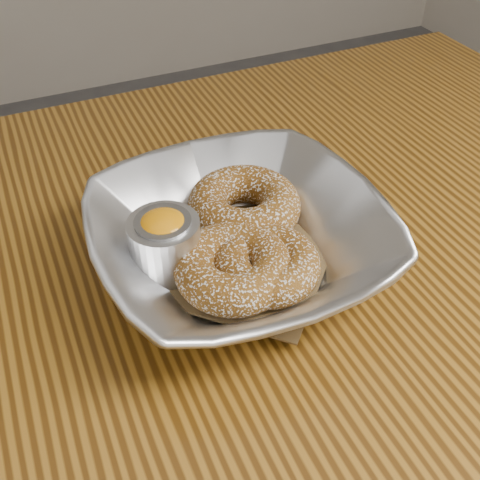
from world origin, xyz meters
name	(u,v)px	position (x,y,z in m)	size (l,w,h in m)	color
table	(164,404)	(0.00, 0.00, 0.65)	(1.20, 0.80, 0.75)	brown
serving_bowl	(240,240)	(0.09, 0.04, 0.78)	(0.24, 0.24, 0.06)	silver
parchment	(240,258)	(0.09, 0.04, 0.76)	(0.14, 0.14, 0.00)	brown
donut_back	(244,205)	(0.12, 0.08, 0.78)	(0.10, 0.10, 0.04)	brown
donut_front	(267,265)	(0.10, 0.01, 0.78)	(0.09, 0.09, 0.03)	brown
donut_extra	(233,267)	(0.08, 0.02, 0.78)	(0.10, 0.10, 0.03)	brown
ramekin	(165,242)	(0.03, 0.06, 0.79)	(0.06, 0.06, 0.06)	silver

